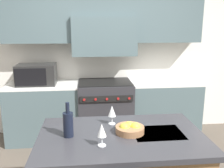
{
  "coord_description": "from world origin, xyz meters",
  "views": [
    {
      "loc": [
        -0.28,
        -2.22,
        1.84
      ],
      "look_at": [
        -0.0,
        0.54,
        1.17
      ],
      "focal_mm": 40.0,
      "sensor_mm": 36.0,
      "label": 1
    }
  ],
  "objects_px": {
    "wine_bottle": "(68,124)",
    "wine_glass_far": "(112,112)",
    "range_stove": "(105,110)",
    "microwave": "(37,75)",
    "fruit_bowl": "(130,129)",
    "wine_glass_near": "(102,131)"
  },
  "relations": [
    {
      "from": "wine_bottle",
      "to": "fruit_bowl",
      "type": "bearing_deg",
      "value": 2.56
    },
    {
      "from": "microwave",
      "to": "fruit_bowl",
      "type": "height_order",
      "value": "microwave"
    },
    {
      "from": "wine_glass_far",
      "to": "fruit_bowl",
      "type": "height_order",
      "value": "wine_glass_far"
    },
    {
      "from": "range_stove",
      "to": "wine_glass_far",
      "type": "relative_size",
      "value": 5.19
    },
    {
      "from": "wine_glass_near",
      "to": "range_stove",
      "type": "bearing_deg",
      "value": 85.05
    },
    {
      "from": "range_stove",
      "to": "wine_glass_far",
      "type": "xyz_separation_m",
      "value": [
        -0.06,
        -1.66,
        0.57
      ]
    },
    {
      "from": "range_stove",
      "to": "wine_bottle",
      "type": "xyz_separation_m",
      "value": [
        -0.45,
        -1.89,
        0.56
      ]
    },
    {
      "from": "wine_bottle",
      "to": "wine_glass_far",
      "type": "bearing_deg",
      "value": 30.2
    },
    {
      "from": "microwave",
      "to": "wine_glass_near",
      "type": "height_order",
      "value": "microwave"
    },
    {
      "from": "wine_bottle",
      "to": "fruit_bowl",
      "type": "height_order",
      "value": "wine_bottle"
    },
    {
      "from": "wine_glass_near",
      "to": "fruit_bowl",
      "type": "distance_m",
      "value": 0.35
    },
    {
      "from": "microwave",
      "to": "wine_glass_far",
      "type": "distance_m",
      "value": 1.96
    },
    {
      "from": "wine_bottle",
      "to": "wine_glass_far",
      "type": "xyz_separation_m",
      "value": [
        0.39,
        0.23,
        0.01
      ]
    },
    {
      "from": "wine_bottle",
      "to": "wine_glass_near",
      "type": "relative_size",
      "value": 1.64
    },
    {
      "from": "fruit_bowl",
      "to": "microwave",
      "type": "bearing_deg",
      "value": 121.01
    },
    {
      "from": "wine_bottle",
      "to": "wine_glass_near",
      "type": "bearing_deg",
      "value": -36.03
    },
    {
      "from": "range_stove",
      "to": "wine_glass_near",
      "type": "height_order",
      "value": "wine_glass_near"
    },
    {
      "from": "wine_glass_far",
      "to": "wine_glass_near",
      "type": "bearing_deg",
      "value": -106.1
    },
    {
      "from": "range_stove",
      "to": "wine_glass_far",
      "type": "height_order",
      "value": "wine_glass_far"
    },
    {
      "from": "microwave",
      "to": "wine_glass_far",
      "type": "relative_size",
      "value": 3.21
    },
    {
      "from": "wine_glass_near",
      "to": "wine_glass_far",
      "type": "bearing_deg",
      "value": 73.9
    },
    {
      "from": "wine_glass_near",
      "to": "wine_glass_far",
      "type": "xyz_separation_m",
      "value": [
        0.12,
        0.42,
        0.0
      ]
    }
  ]
}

